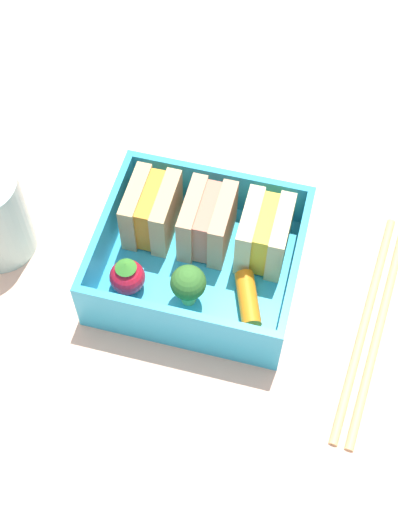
% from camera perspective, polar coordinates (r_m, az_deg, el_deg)
% --- Properties ---
extents(ground_plane, '(1.20, 1.20, 0.02)m').
position_cam_1_polar(ground_plane, '(0.61, -0.00, -1.89)').
color(ground_plane, '#E3B095').
extents(bento_tray, '(0.16, 0.14, 0.01)m').
position_cam_1_polar(bento_tray, '(0.59, -0.00, -1.09)').
color(bento_tray, '#2DA8D0').
rests_on(bento_tray, ground_plane).
extents(bento_rim, '(0.16, 0.14, 0.04)m').
position_cam_1_polar(bento_rim, '(0.57, -0.00, 0.36)').
color(bento_rim, '#2DA8D0').
rests_on(bento_rim, bento_tray).
extents(sandwich_left, '(0.04, 0.06, 0.05)m').
position_cam_1_polar(sandwich_left, '(0.59, -3.81, 3.68)').
color(sandwich_left, tan).
rests_on(sandwich_left, bento_tray).
extents(sandwich_center_left, '(0.04, 0.06, 0.05)m').
position_cam_1_polar(sandwich_center_left, '(0.58, 0.68, 2.75)').
color(sandwich_center_left, tan).
rests_on(sandwich_center_left, bento_tray).
extents(sandwich_center, '(0.04, 0.06, 0.05)m').
position_cam_1_polar(sandwich_center, '(0.58, 5.26, 1.78)').
color(sandwich_center, beige).
rests_on(sandwich_center, bento_tray).
extents(strawberry_far_left, '(0.03, 0.03, 0.03)m').
position_cam_1_polar(strawberry_far_left, '(0.57, -5.77, -1.63)').
color(strawberry_far_left, red).
rests_on(strawberry_far_left, bento_tray).
extents(broccoli_floret, '(0.03, 0.03, 0.04)m').
position_cam_1_polar(broccoli_floret, '(0.55, -0.66, -2.28)').
color(broccoli_floret, '#88BC5F').
rests_on(broccoli_floret, bento_tray).
extents(carrot_stick_far_left, '(0.03, 0.05, 0.02)m').
position_cam_1_polar(carrot_stick_far_left, '(0.57, 3.93, -3.47)').
color(carrot_stick_far_left, orange).
rests_on(carrot_stick_far_left, bento_tray).
extents(chopstick_pair, '(0.04, 0.21, 0.01)m').
position_cam_1_polar(chopstick_pair, '(0.59, 13.73, -5.25)').
color(chopstick_pair, tan).
rests_on(chopstick_pair, ground_plane).
extents(folded_napkin, '(0.11, 0.09, 0.00)m').
position_cam_1_polar(folded_napkin, '(0.53, -1.13, -18.94)').
color(folded_napkin, silver).
rests_on(folded_napkin, ground_plane).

